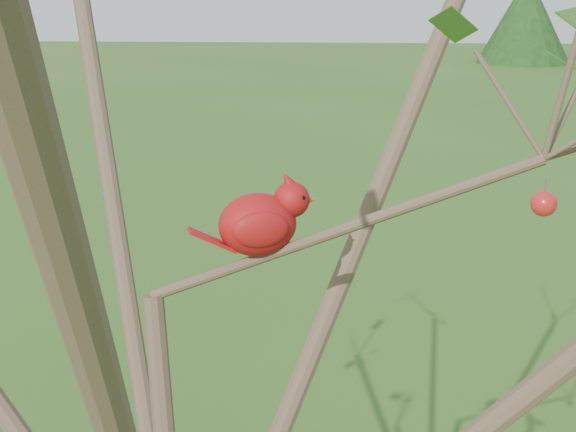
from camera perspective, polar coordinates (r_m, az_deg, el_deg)
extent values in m
sphere|color=red|center=(1.28, 17.73, 0.84)|extent=(0.04, 0.04, 0.04)
ellipsoid|color=#A10D14|center=(1.26, -2.18, -0.61)|extent=(0.15, 0.13, 0.10)
sphere|color=#A10D14|center=(1.26, 0.26, 1.18)|extent=(0.07, 0.07, 0.06)
cone|color=#A10D14|center=(1.26, 0.05, 2.44)|extent=(0.05, 0.04, 0.04)
cone|color=#D85914|center=(1.27, 1.50, 1.15)|extent=(0.03, 0.03, 0.02)
ellipsoid|color=black|center=(1.27, 1.09, 1.08)|extent=(0.03, 0.03, 0.03)
cube|color=#A10D14|center=(1.25, -5.38, -1.72)|extent=(0.08, 0.05, 0.04)
ellipsoid|color=#A10D14|center=(1.29, -2.82, -0.05)|extent=(0.09, 0.06, 0.06)
ellipsoid|color=#A10D14|center=(1.22, -1.95, -0.99)|extent=(0.09, 0.06, 0.06)
cylinder|color=#493727|center=(30.10, 16.52, 13.07)|extent=(0.43, 0.43, 2.84)
cone|color=black|center=(30.10, 16.54, 13.30)|extent=(3.32, 3.32, 3.08)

